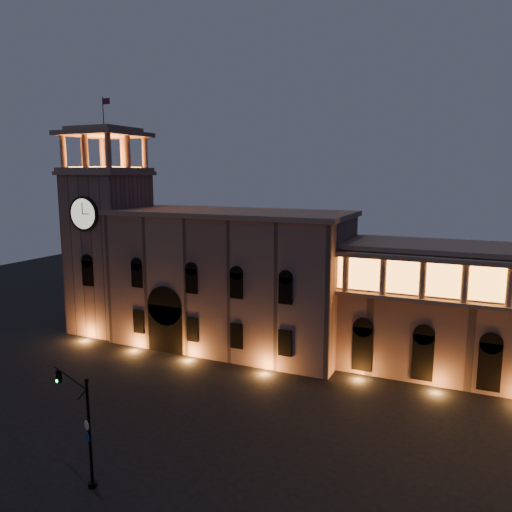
# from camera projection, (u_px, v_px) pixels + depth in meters

# --- Properties ---
(ground) EXTENTS (160.00, 160.00, 0.00)m
(ground) POSITION_uv_depth(u_px,v_px,m) (139.00, 422.00, 45.06)
(ground) COLOR black
(ground) RESTS_ON ground
(government_building) EXTENTS (30.80, 12.80, 17.60)m
(government_building) POSITION_uv_depth(u_px,v_px,m) (229.00, 279.00, 64.22)
(government_building) COLOR #826055
(government_building) RESTS_ON ground
(clock_tower) EXTENTS (9.80, 9.80, 32.40)m
(clock_tower) POSITION_uv_depth(u_px,v_px,m) (109.00, 243.00, 70.21)
(clock_tower) COLOR #826055
(clock_tower) RESTS_ON ground
(traffic_light) EXTENTS (5.57, 2.56, 8.20)m
(traffic_light) POSITION_uv_depth(u_px,v_px,m) (83.00, 426.00, 35.71)
(traffic_light) COLOR black
(traffic_light) RESTS_ON ground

